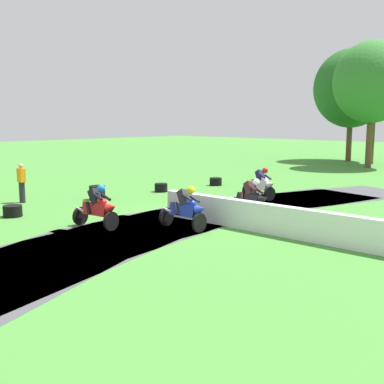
% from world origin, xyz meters
% --- Properties ---
extents(ground_plane, '(120.00, 120.00, 0.00)m').
position_xyz_m(ground_plane, '(0.00, 0.00, 0.00)').
color(ground_plane, '#428433').
extents(track_asphalt, '(6.91, 24.32, 0.01)m').
position_xyz_m(track_asphalt, '(0.59, 0.01, 0.00)').
color(track_asphalt, '#47474C').
rests_on(track_asphalt, ground).
extents(safety_barrier, '(12.85, 0.50, 0.90)m').
position_xyz_m(safety_barrier, '(5.57, 0.09, 0.45)').
color(safety_barrier, white).
rests_on(safety_barrier, ground).
extents(motorcycle_lead_white, '(1.71, 1.04, 1.43)m').
position_xyz_m(motorcycle_lead_white, '(-0.56, 5.17, 0.65)').
color(motorcycle_lead_white, black).
rests_on(motorcycle_lead_white, ground).
extents(motorcycle_chase_black, '(1.71, 0.94, 1.42)m').
position_xyz_m(motorcycle_chase_black, '(1.32, 1.85, 0.63)').
color(motorcycle_chase_black, black).
rests_on(motorcycle_chase_black, ground).
extents(motorcycle_trailing_blue, '(1.68, 0.82, 1.43)m').
position_xyz_m(motorcycle_trailing_blue, '(1.07, -1.21, 0.64)').
color(motorcycle_trailing_blue, black).
rests_on(motorcycle_trailing_blue, ground).
extents(motorcycle_fourth_red, '(1.67, 0.88, 1.43)m').
position_xyz_m(motorcycle_fourth_red, '(-1.07, -3.01, 0.66)').
color(motorcycle_fourth_red, black).
rests_on(motorcycle_fourth_red, ground).
extents(tire_stack_near, '(0.63, 0.63, 0.40)m').
position_xyz_m(tire_stack_near, '(-4.69, 7.00, 0.20)').
color(tire_stack_near, black).
rests_on(tire_stack_near, ground).
extents(tire_stack_mid_a, '(0.61, 0.61, 0.40)m').
position_xyz_m(tire_stack_mid_a, '(-5.15, 3.54, 0.20)').
color(tire_stack_mid_a, black).
rests_on(tire_stack_mid_a, ground).
extents(tire_stack_mid_b, '(0.67, 0.67, 0.60)m').
position_xyz_m(tire_stack_mid_b, '(-5.53, 0.15, 0.30)').
color(tire_stack_mid_b, black).
rests_on(tire_stack_mid_b, ground).
extents(tire_stack_far, '(0.66, 0.66, 0.40)m').
position_xyz_m(tire_stack_far, '(-4.70, -4.06, 0.20)').
color(tire_stack_far, black).
rests_on(tire_stack_far, ground).
extents(track_marshal, '(0.34, 0.24, 1.63)m').
position_xyz_m(track_marshal, '(-7.14, -2.42, 0.82)').
color(track_marshal, '#232328').
rests_on(track_marshal, ground).
extents(tree_far_left, '(4.15, 4.15, 8.25)m').
position_xyz_m(tree_far_left, '(-3.79, 24.24, 6.03)').
color(tree_far_left, brown).
rests_on(tree_far_left, ground).
extents(tree_mid_rise, '(6.01, 6.01, 9.03)m').
position_xyz_m(tree_mid_rise, '(-6.19, 25.54, 5.86)').
color(tree_mid_rise, brown).
rests_on(tree_mid_rise, ground).
extents(tree_distant, '(5.38, 5.38, 8.80)m').
position_xyz_m(tree_distant, '(-2.76, 21.41, 5.96)').
color(tree_distant, brown).
rests_on(tree_distant, ground).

